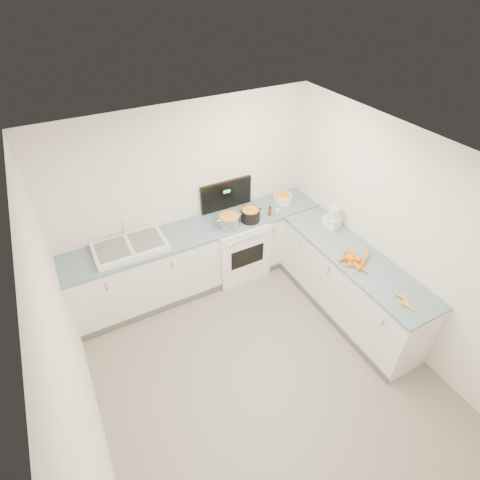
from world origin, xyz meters
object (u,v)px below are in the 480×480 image
black_pot (250,216)px  spice_jar (277,213)px  sink (130,246)px  steel_pot (229,222)px  mixing_bowl (282,198)px  stove (236,245)px  extract_bottle (270,211)px  food_processor (332,217)px

black_pot → spice_jar: bearing=-14.4°
black_pot → sink: bearing=174.4°
steel_pot → mixing_bowl: (0.95, 0.19, -0.02)m
steel_pot → sink: bearing=172.9°
stove → spice_jar: bearing=-24.5°
black_pot → extract_bottle: bearing=-3.1°
steel_pot → spice_jar: bearing=-7.6°
stove → extract_bottle: bearing=-19.4°
stove → food_processor: bearing=-36.9°
spice_jar → food_processor: (0.50, -0.53, 0.09)m
mixing_bowl → spice_jar: size_ratio=2.60×
stove → sink: (-1.45, 0.02, 0.50)m
mixing_bowl → extract_bottle: bearing=-148.8°
sink → extract_bottle: 1.90m
extract_bottle → food_processor: food_processor is taller
steel_pot → spice_jar: (0.68, -0.09, -0.03)m
extract_bottle → spice_jar: size_ratio=1.20×
stove → steel_pot: stove is taller
stove → mixing_bowl: 0.94m
sink → steel_pot: sink is taller
extract_bottle → food_processor: bearing=-46.7°
stove → black_pot: (0.15, -0.14, 0.54)m
mixing_bowl → spice_jar: 0.39m
food_processor → mixing_bowl: bearing=106.1°
mixing_bowl → extract_bottle: (-0.34, -0.21, 0.00)m
steel_pot → mixing_bowl: size_ratio=1.03×
sink → stove: bearing=-0.6°
steel_pot → stove: bearing=40.1°
stove → steel_pot: 0.59m
stove → sink: stove is taller
steel_pot → extract_bottle: size_ratio=2.22×
steel_pot → extract_bottle: bearing=-1.2°
sink → spice_jar: 1.98m
mixing_bowl → food_processor: 0.85m
extract_bottle → black_pot: bearing=176.9°
mixing_bowl → food_processor: size_ratio=0.78×
black_pot → spice_jar: (0.37, -0.09, -0.02)m
steel_pot → food_processor: (1.19, -0.62, 0.07)m
black_pot → food_processor: food_processor is taller
extract_bottle → steel_pot: bearing=178.8°
stove → black_pot: stove is taller
black_pot → spice_jar: black_pot is taller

